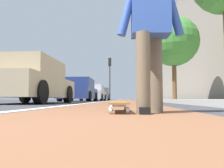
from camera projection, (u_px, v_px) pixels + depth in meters
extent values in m
plane|color=#38383D|center=(123.00, 102.00, 11.12)|extent=(80.00, 80.00, 0.00)
cube|color=brown|center=(125.00, 100.00, 25.05)|extent=(56.00, 2.00, 0.00)
cube|color=silver|center=(114.00, 100.00, 21.15)|extent=(52.00, 0.16, 0.01)
cube|color=#9E9B93|center=(162.00, 100.00, 18.84)|extent=(52.00, 3.20, 0.14)
cube|color=gray|center=(184.00, 51.00, 22.98)|extent=(40.00, 1.20, 10.96)
cylinder|color=white|center=(112.00, 108.00, 2.65)|extent=(0.07, 0.03, 0.07)
cylinder|color=white|center=(125.00, 108.00, 2.65)|extent=(0.07, 0.03, 0.07)
cylinder|color=white|center=(110.00, 110.00, 2.05)|extent=(0.07, 0.03, 0.07)
cylinder|color=white|center=(128.00, 110.00, 2.05)|extent=(0.07, 0.03, 0.07)
cube|color=silver|center=(118.00, 104.00, 2.65)|extent=(0.07, 0.12, 0.02)
cube|color=silver|center=(119.00, 106.00, 2.06)|extent=(0.07, 0.12, 0.02)
cube|color=olive|center=(119.00, 103.00, 2.36)|extent=(0.85, 0.25, 0.02)
cylinder|color=brown|center=(143.00, 73.00, 2.09)|extent=(0.14, 0.14, 0.82)
cylinder|color=brown|center=(156.00, 76.00, 2.34)|extent=(0.14, 0.14, 0.82)
cube|color=black|center=(143.00, 110.00, 2.06)|extent=(0.27, 0.11, 0.07)
cube|color=#2D4C99|center=(150.00, 9.00, 2.25)|extent=(0.26, 0.41, 0.60)
cylinder|color=#2D4C99|center=(128.00, 9.00, 2.26)|extent=(0.10, 0.24, 0.60)
cylinder|color=#2D4C99|center=(173.00, 9.00, 2.25)|extent=(0.10, 0.24, 0.60)
cube|color=tan|center=(32.00, 87.00, 7.18)|extent=(4.22, 1.91, 0.70)
cube|color=tan|center=(30.00, 68.00, 7.07)|extent=(2.33, 1.74, 0.60)
cube|color=#4C606B|center=(44.00, 72.00, 8.22)|extent=(0.05, 1.65, 0.51)
cylinder|color=black|center=(25.00, 94.00, 8.53)|extent=(0.68, 0.22, 0.68)
cylinder|color=black|center=(68.00, 94.00, 8.39)|extent=(0.68, 0.22, 0.68)
cylinder|color=black|center=(41.00, 92.00, 5.79)|extent=(0.68, 0.22, 0.68)
cube|color=navy|center=(79.00, 93.00, 13.69)|extent=(4.41, 1.94, 0.70)
cube|color=navy|center=(79.00, 83.00, 13.58)|extent=(2.44, 1.75, 0.60)
cube|color=#4C606B|center=(83.00, 84.00, 14.78)|extent=(0.07, 1.64, 0.51)
cylinder|color=black|center=(71.00, 97.00, 15.07)|extent=(0.63, 0.23, 0.62)
cylinder|color=black|center=(95.00, 97.00, 14.97)|extent=(0.63, 0.23, 0.62)
cylinder|color=black|center=(60.00, 96.00, 12.37)|extent=(0.63, 0.23, 0.62)
cylinder|color=black|center=(89.00, 96.00, 12.27)|extent=(0.63, 0.23, 0.62)
cube|color=#B7B7BC|center=(94.00, 95.00, 19.57)|extent=(4.33, 1.89, 0.70)
cube|color=#B7B7BC|center=(94.00, 88.00, 19.46)|extent=(2.38, 1.73, 0.60)
cube|color=#4C606B|center=(95.00, 89.00, 20.65)|extent=(0.05, 1.65, 0.51)
cylinder|color=black|center=(87.00, 97.00, 20.95)|extent=(0.61, 0.22, 0.61)
cylinder|color=black|center=(105.00, 97.00, 20.82)|extent=(0.61, 0.22, 0.61)
cylinder|color=black|center=(81.00, 97.00, 18.28)|extent=(0.61, 0.22, 0.61)
cylinder|color=black|center=(101.00, 97.00, 18.16)|extent=(0.61, 0.22, 0.61)
cube|color=#4C5156|center=(102.00, 96.00, 25.71)|extent=(4.65, 1.92, 0.70)
cube|color=#4C5156|center=(102.00, 91.00, 25.61)|extent=(2.59, 1.69, 0.60)
cube|color=#4C606B|center=(103.00, 91.00, 26.86)|extent=(0.11, 1.50, 0.51)
cylinder|color=black|center=(97.00, 98.00, 27.13)|extent=(0.66, 0.25, 0.65)
cylinder|color=black|center=(109.00, 98.00, 27.09)|extent=(0.66, 0.25, 0.65)
cylinder|color=black|center=(94.00, 97.00, 24.30)|extent=(0.66, 0.25, 0.65)
cylinder|color=black|center=(108.00, 97.00, 24.27)|extent=(0.66, 0.25, 0.65)
cylinder|color=#2D2D2D|center=(110.00, 83.00, 21.27)|extent=(0.12, 0.12, 3.55)
cube|color=black|center=(110.00, 62.00, 21.43)|extent=(0.24, 0.28, 0.80)
sphere|color=#360606|center=(110.00, 60.00, 21.57)|extent=(0.16, 0.16, 0.16)
sphere|color=#392907|center=(110.00, 62.00, 21.56)|extent=(0.16, 0.16, 0.16)
sphere|color=green|center=(110.00, 65.00, 21.54)|extent=(0.16, 0.16, 0.16)
cylinder|color=brown|center=(174.00, 80.00, 12.21)|extent=(0.25, 0.25, 2.53)
sphere|color=#3D7F33|center=(174.00, 41.00, 12.38)|extent=(2.94, 2.94, 2.94)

